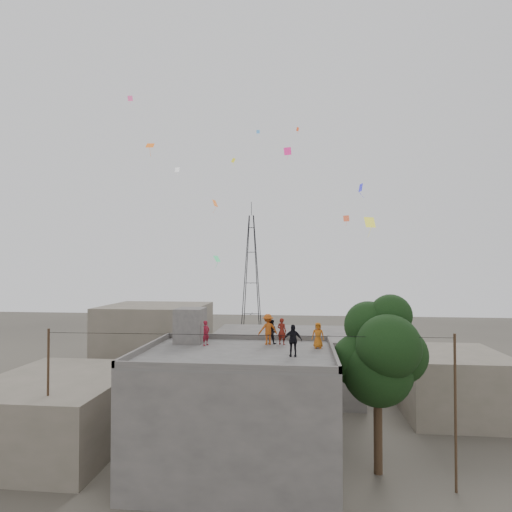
{
  "coord_description": "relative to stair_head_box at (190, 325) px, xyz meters",
  "views": [
    {
      "loc": [
        3.34,
        -22.09,
        10.6
      ],
      "look_at": [
        0.62,
        3.24,
        11.18
      ],
      "focal_mm": 30.0,
      "sensor_mm": 36.0,
      "label": 1
    }
  ],
  "objects": [
    {
      "name": "main_building",
      "position": [
        3.2,
        -2.6,
        -4.05
      ],
      "size": [
        10.0,
        8.0,
        6.1
      ],
      "color": "#524F4D",
      "rests_on": "ground"
    },
    {
      "name": "stair_head_box",
      "position": [
        0.0,
        0.0,
        0.0
      ],
      "size": [
        1.6,
        1.8,
        2.0
      ],
      "primitive_type": "cube",
      "color": "#524F4D",
      "rests_on": "main_building"
    },
    {
      "name": "neighbor_west",
      "position": [
        -7.8,
        -0.6,
        -5.1
      ],
      "size": [
        8.0,
        10.0,
        4.0
      ],
      "primitive_type": "cube",
      "color": "#666051",
      "rests_on": "ground"
    },
    {
      "name": "utility_line",
      "position": [
        3.7,
        -3.85,
        -3.27
      ],
      "size": [
        20.12,
        0.62,
        7.4
      ],
      "color": "black",
      "rests_on": "ground"
    },
    {
      "name": "transmission_tower",
      "position": [
        -0.8,
        37.4,
        1.97
      ],
      "size": [
        2.97,
        2.97,
        20.01
      ],
      "color": "black",
      "rests_on": "ground"
    },
    {
      "name": "parapet",
      "position": [
        3.2,
        -2.6,
        -0.85
      ],
      "size": [
        10.0,
        8.0,
        0.3
      ],
      "color": "#524F4D",
      "rests_on": "main_building"
    },
    {
      "name": "person_orange_adult",
      "position": [
        4.6,
        -0.21,
        -0.13
      ],
      "size": [
        1.28,
        1.02,
        1.73
      ],
      "primitive_type": "imported",
      "rotation": [
        0.0,
        0.0,
        -2.76
      ],
      "color": "#B24D14",
      "rests_on": "main_building"
    },
    {
      "name": "neighbor_east",
      "position": [
        17.2,
        7.4,
        -4.9
      ],
      "size": [
        7.0,
        8.0,
        4.4
      ],
      "primitive_type": "cube",
      "color": "#666051",
      "rests_on": "ground"
    },
    {
      "name": "person_red_child",
      "position": [
        1.14,
        -0.88,
        -0.31
      ],
      "size": [
        0.53,
        0.6,
        1.39
      ],
      "primitive_type": "imported",
      "rotation": [
        0.0,
        0.0,
        1.07
      ],
      "color": "maroon",
      "rests_on": "main_building"
    },
    {
      "name": "person_red_adult",
      "position": [
        5.4,
        -0.15,
        -0.25
      ],
      "size": [
        0.65,
        0.55,
        1.51
      ],
      "primitive_type": "imported",
      "rotation": [
        0.0,
        0.0,
        2.74
      ],
      "color": "maroon",
      "rests_on": "main_building"
    },
    {
      "name": "kites",
      "position": [
        3.91,
        4.69,
        9.34
      ],
      "size": [
        16.27,
        16.29,
        12.3
      ],
      "color": "orange",
      "rests_on": "ground"
    },
    {
      "name": "tree",
      "position": [
        10.57,
        -2.0,
        -1.0
      ],
      "size": [
        4.9,
        4.6,
        9.1
      ],
      "color": "black",
      "rests_on": "ground"
    },
    {
      "name": "neighbor_northwest",
      "position": [
        -6.8,
        13.4,
        -3.6
      ],
      "size": [
        9.0,
        8.0,
        7.0
      ],
      "primitive_type": "cube",
      "color": "#666051",
      "rests_on": "ground"
    },
    {
      "name": "person_dark_child",
      "position": [
        4.78,
        0.07,
        -0.31
      ],
      "size": [
        0.83,
        0.75,
        1.39
      ],
      "primitive_type": "imported",
      "rotation": [
        0.0,
        0.0,
        2.73
      ],
      "color": "black",
      "rests_on": "main_building"
    },
    {
      "name": "person_dark_adult",
      "position": [
        6.08,
        -3.29,
        -0.21
      ],
      "size": [
        0.94,
        0.41,
        1.58
      ],
      "primitive_type": "imported",
      "rotation": [
        0.0,
        0.0,
        -0.03
      ],
      "color": "black",
      "rests_on": "main_building"
    },
    {
      "name": "neighbor_north",
      "position": [
        5.2,
        11.4,
        -4.6
      ],
      "size": [
        12.0,
        9.0,
        5.0
      ],
      "primitive_type": "cube",
      "color": "#524F4D",
      "rests_on": "ground"
    },
    {
      "name": "ground",
      "position": [
        3.2,
        -2.6,
        -7.1
      ],
      "size": [
        140.0,
        140.0,
        0.0
      ],
      "primitive_type": "plane",
      "color": "#3E3A33",
      "rests_on": "ground"
    },
    {
      "name": "person_orange_child",
      "position": [
        7.41,
        -1.02,
        -0.3
      ],
      "size": [
        0.72,
        0.51,
        1.39
      ],
      "primitive_type": "imported",
      "rotation": [
        0.0,
        0.0,
        -0.11
      ],
      "color": "#BD6015",
      "rests_on": "main_building"
    }
  ]
}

